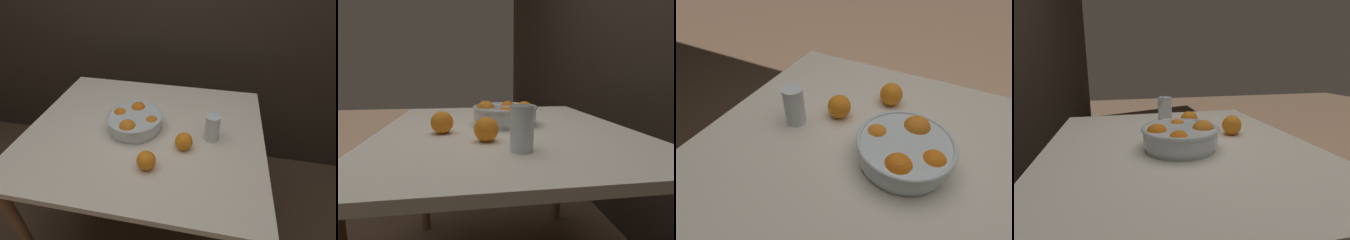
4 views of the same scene
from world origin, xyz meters
The scene contains 6 objects.
ground_plane centered at (0.00, 0.00, 0.00)m, with size 12.00×12.00×0.00m, color #4C3828.
dining_table centered at (0.00, 0.00, 0.66)m, with size 1.14×0.95×0.74m.
fruit_bowl centered at (-0.05, 0.01, 0.79)m, with size 0.27×0.27×0.10m.
juice_glass centered at (0.33, 0.00, 0.80)m, with size 0.07×0.07×0.13m.
orange_loose_near_bowl centered at (0.21, -0.09, 0.78)m, with size 0.08×0.08×0.08m, color orange.
orange_loose_front centered at (0.08, -0.24, 0.78)m, with size 0.08×0.08×0.08m, color orange.
Camera 1 is at (0.31, -0.97, 1.54)m, focal length 28.00 mm.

